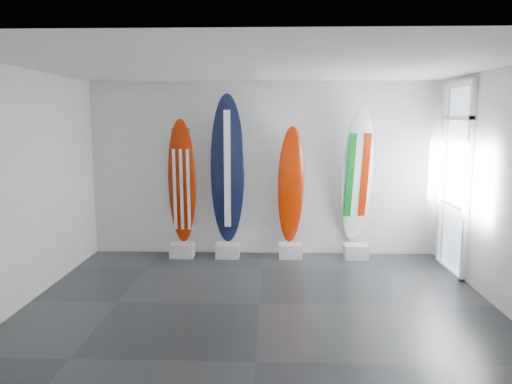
{
  "coord_description": "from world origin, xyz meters",
  "views": [
    {
      "loc": [
        0.16,
        -6.13,
        2.36
      ],
      "look_at": [
        -0.09,
        1.4,
        1.26
      ],
      "focal_mm": 34.91,
      "sensor_mm": 36.0,
      "label": 1
    }
  ],
  "objects_px": {
    "surfboard_usa": "(182,181)",
    "surfboard_swiss": "(291,185)",
    "surfboard_navy": "(228,169)",
    "surfboard_italy": "(357,176)"
  },
  "relations": [
    {
      "from": "surfboard_swiss",
      "to": "surfboard_navy",
      "type": "bearing_deg",
      "value": 167.1
    },
    {
      "from": "surfboard_usa",
      "to": "surfboard_navy",
      "type": "xyz_separation_m",
      "value": [
        0.79,
        0.0,
        0.21
      ]
    },
    {
      "from": "surfboard_swiss",
      "to": "surfboard_italy",
      "type": "bearing_deg",
      "value": -12.9
    },
    {
      "from": "surfboard_usa",
      "to": "surfboard_navy",
      "type": "relative_size",
      "value": 0.84
    },
    {
      "from": "surfboard_usa",
      "to": "surfboard_swiss",
      "type": "height_order",
      "value": "surfboard_usa"
    },
    {
      "from": "surfboard_usa",
      "to": "surfboard_swiss",
      "type": "bearing_deg",
      "value": 3.72
    },
    {
      "from": "surfboard_navy",
      "to": "surfboard_italy",
      "type": "distance_m",
      "value": 2.2
    },
    {
      "from": "surfboard_usa",
      "to": "surfboard_swiss",
      "type": "distance_m",
      "value": 1.87
    },
    {
      "from": "surfboard_usa",
      "to": "surfboard_navy",
      "type": "height_order",
      "value": "surfboard_navy"
    },
    {
      "from": "surfboard_navy",
      "to": "surfboard_swiss",
      "type": "bearing_deg",
      "value": -5.18
    }
  ]
}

